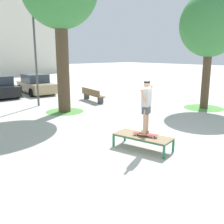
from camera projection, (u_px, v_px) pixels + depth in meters
name	position (u px, v px, depth m)	size (l,w,h in m)	color
ground_plane	(145.00, 144.00, 8.99)	(120.00, 120.00, 0.00)	#B7B5AD
skate_box	(143.00, 137.00, 8.45)	(1.15, 2.02, 0.46)	#237A4C
skateboard	(145.00, 134.00, 8.37)	(0.48, 0.82, 0.09)	#B23333
skater	(146.00, 104.00, 8.15)	(0.96, 0.44, 1.69)	tan
tree_near_right	(210.00, 25.00, 13.91)	(3.27, 3.27, 6.31)	brown
grass_patch_near_right	(204.00, 108.00, 14.92)	(2.23, 2.23, 0.01)	#519342
grass_patch_mid_back	(65.00, 111.00, 14.02)	(2.02, 2.02, 0.01)	#519342
car_tan	(36.00, 85.00, 20.21)	(2.22, 4.34, 1.50)	tan
park_bench	(92.00, 95.00, 16.89)	(0.84, 2.44, 0.83)	brown
light_post	(35.00, 40.00, 14.72)	(0.36, 0.36, 5.83)	#4C4C51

